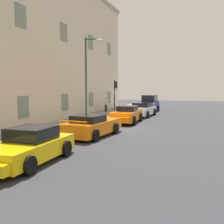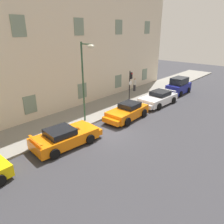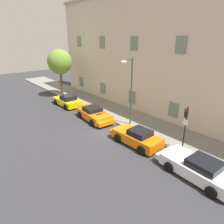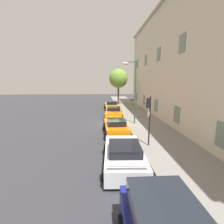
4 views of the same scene
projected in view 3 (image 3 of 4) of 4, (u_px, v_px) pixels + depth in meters
name	position (u px, v px, depth m)	size (l,w,h in m)	color
ground_plane	(107.00, 132.00, 18.36)	(80.00, 80.00, 0.00)	#333338
sidewalk	(137.00, 121.00, 20.76)	(60.00, 4.18, 0.14)	gray
building_facade	(165.00, 54.00, 20.76)	(35.56, 4.10, 13.21)	beige
sportscar_red_lead	(67.00, 101.00, 25.52)	(4.67, 2.29, 1.37)	yellow
sportscar_yellow_flank	(95.00, 115.00, 20.93)	(4.93, 2.54, 1.30)	orange
sportscar_white_middle	(135.00, 136.00, 16.28)	(4.55, 2.18, 1.38)	orange
sportscar_tail_end	(196.00, 167.00, 12.51)	(5.08, 2.45, 1.34)	white
tree_midblock	(60.00, 62.00, 28.01)	(3.43, 3.43, 6.62)	brown
traffic_light	(186.00, 121.00, 14.59)	(0.44, 0.36, 3.45)	black
street_lamp	(129.00, 81.00, 18.07)	(0.44, 1.42, 6.42)	#2D5138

